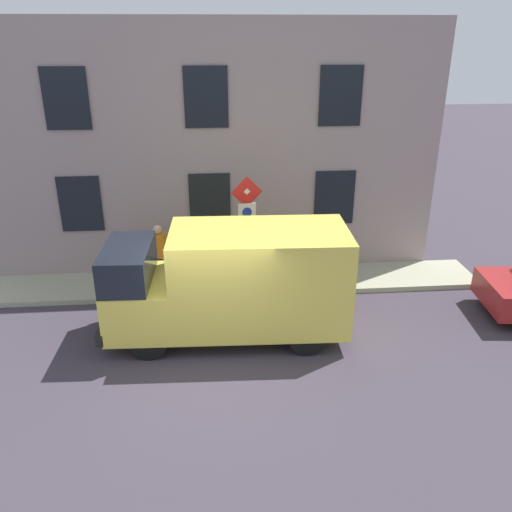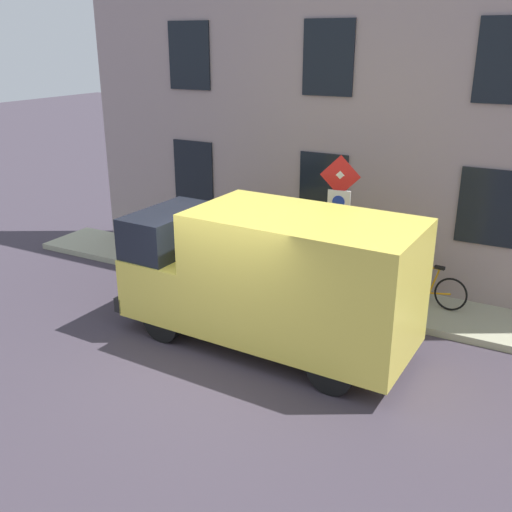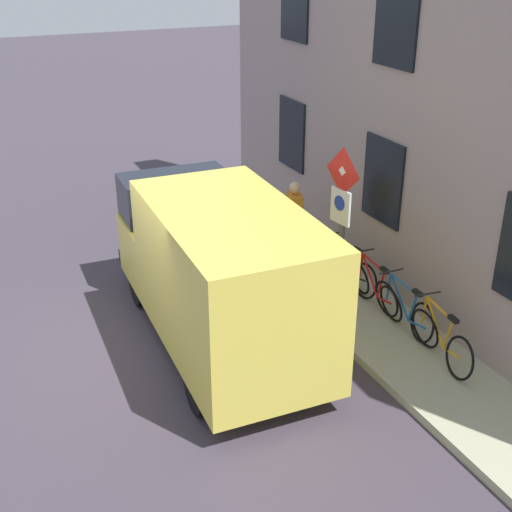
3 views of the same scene
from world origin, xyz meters
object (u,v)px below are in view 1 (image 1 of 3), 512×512
litter_bin (184,274)px  bicycle_blue (271,262)px  bicycle_orange (303,261)px  sign_post_stacked (247,219)px  delivery_van (232,281)px  pedestrian (159,254)px  bicycle_red (239,263)px  bicycle_black (207,264)px

litter_bin → bicycle_blue: bearing=-72.7°
bicycle_orange → sign_post_stacked: bearing=35.7°
delivery_van → litter_bin: (2.05, 1.17, -0.74)m
sign_post_stacked → pedestrian: (0.39, 2.25, -1.03)m
delivery_van → bicycle_red: delivery_van is taller
bicycle_blue → bicycle_black: same height
bicycle_black → litter_bin: (-0.73, 0.60, 0.08)m
sign_post_stacked → delivery_van: bearing=166.2°
delivery_van → bicycle_orange: (2.79, -2.07, -0.82)m
sign_post_stacked → bicycle_orange: (0.87, -1.60, -1.59)m
sign_post_stacked → bicycle_orange: size_ratio=1.70×
bicycle_red → litter_bin: (-0.74, 1.48, 0.08)m
bicycle_red → litter_bin: 1.65m
bicycle_orange → bicycle_black: (-0.00, 2.64, 0.00)m
bicycle_red → pedestrian: (-0.49, 2.09, 0.56)m
bicycle_blue → pedestrian: 3.06m
sign_post_stacked → delivery_van: size_ratio=0.54×
bicycle_orange → litter_bin: (-0.74, 3.24, 0.08)m
delivery_van → pedestrian: size_ratio=3.14×
bicycle_blue → pedestrian: bearing=9.9°
sign_post_stacked → litter_bin: sign_post_stacked is taller
sign_post_stacked → bicycle_red: 1.82m
sign_post_stacked → bicycle_red: size_ratio=1.70×
pedestrian → bicycle_blue: bearing=116.5°
sign_post_stacked → bicycle_orange: sign_post_stacked is taller
delivery_van → bicycle_blue: (2.79, -1.19, -0.82)m
sign_post_stacked → pedestrian: bearing=80.2°
bicycle_blue → bicycle_black: 1.76m
bicycle_black → delivery_van: bearing=97.3°
bicycle_blue → delivery_van: bearing=67.6°
pedestrian → litter_bin: size_ratio=1.91×
bicycle_blue → bicycle_black: (-0.00, 1.76, 0.00)m
delivery_van → bicycle_orange: 3.57m
bicycle_orange → bicycle_blue: size_ratio=1.00×
bicycle_orange → litter_bin: size_ratio=1.90×
bicycle_black → litter_bin: bearing=46.6°
bicycle_orange → bicycle_red: same height
delivery_van → pedestrian: bearing=-50.3°
bicycle_orange → bicycle_blue: 0.88m
sign_post_stacked → bicycle_red: bearing=10.5°
bicycle_black → bicycle_blue: bearing=175.8°
bicycle_orange → bicycle_black: size_ratio=1.00×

